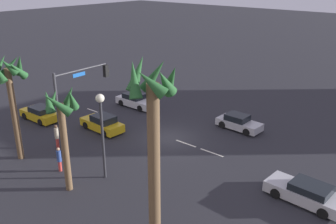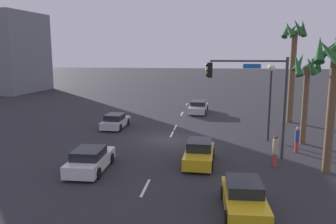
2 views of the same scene
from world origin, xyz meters
name	(u,v)px [view 1 (image 1 of 2)]	position (x,y,z in m)	size (l,w,h in m)	color
ground_plane	(170,138)	(0.00, 0.00, 0.00)	(220.00, 220.00, 0.00)	#28282D
lane_stripe_1	(301,184)	(-11.15, 0.00, 0.01)	(2.31, 0.14, 0.01)	silver
lane_stripe_2	(212,153)	(-4.19, 0.00, 0.01)	(2.06, 0.14, 0.01)	silver
lane_stripe_3	(186,143)	(-1.70, 0.00, 0.01)	(2.00, 0.14, 0.01)	silver
lane_stripe_4	(94,111)	(9.72, 0.00, 0.01)	(2.28, 0.14, 0.01)	silver
car_0	(102,123)	(5.47, 2.55, 0.65)	(4.19, 1.89, 1.42)	gold
car_1	(306,193)	(-12.08, 1.75, 0.61)	(4.75, 2.13, 1.29)	#B7B7BC
car_2	(40,114)	(11.72, 4.72, 0.63)	(4.08, 1.92, 1.35)	gold
car_3	(239,123)	(-3.41, -5.32, 0.60)	(3.97, 1.88, 1.30)	#B7B7BC
car_4	(136,100)	(7.57, -3.67, 0.63)	(4.28, 1.96, 1.35)	silver
traffic_signal	(76,96)	(3.87, 6.15, 4.39)	(0.42, 5.11, 6.49)	#38383D
streetlamp	(101,120)	(-0.73, 7.62, 4.15)	(0.56, 0.56, 5.89)	#2D2D33
pedestrian_0	(59,159)	(2.30, 9.07, 0.95)	(0.42, 0.42, 1.78)	#BF3833
pedestrian_1	(57,136)	(5.53, 7.06, 1.04)	(0.40, 0.40, 1.93)	#BF3833
palm_tree_0	(9,82)	(6.18, 9.82, 5.88)	(2.68, 2.62, 7.80)	brown
palm_tree_1	(62,116)	(-0.12, 10.05, 5.02)	(2.41, 2.67, 6.84)	brown
palm_tree_2	(153,129)	(-8.04, 10.75, 6.63)	(2.29, 2.46, 9.79)	brown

